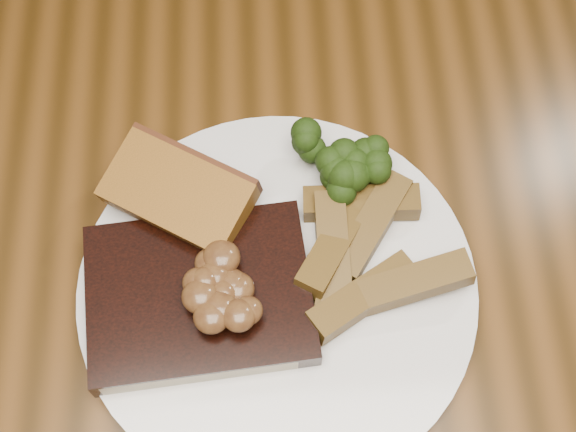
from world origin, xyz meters
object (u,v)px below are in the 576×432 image
at_px(potato_wedges, 364,255).
at_px(steak, 200,296).
at_px(dining_table, 276,262).
at_px(garlic_bread, 181,206).
at_px(plate, 278,290).

bearing_deg(potato_wedges, steak, -168.14).
xyz_separation_m(dining_table, steak, (-0.05, -0.07, 0.12)).
bearing_deg(potato_wedges, garlic_bread, 160.62).
relative_size(steak, garlic_bread, 1.50).
relative_size(dining_table, steak, 10.32).
distance_m(dining_table, steak, 0.15).
xyz_separation_m(steak, garlic_bread, (-0.01, 0.07, -0.00)).
relative_size(garlic_bread, potato_wedges, 0.93).
bearing_deg(garlic_bread, dining_table, 31.34).
distance_m(plate, steak, 0.06).
xyz_separation_m(steak, potato_wedges, (0.12, 0.02, 0.00)).
bearing_deg(dining_table, potato_wedges, -36.72).
height_order(plate, potato_wedges, potato_wedges).
distance_m(dining_table, potato_wedges, 0.14).
distance_m(plate, potato_wedges, 0.07).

